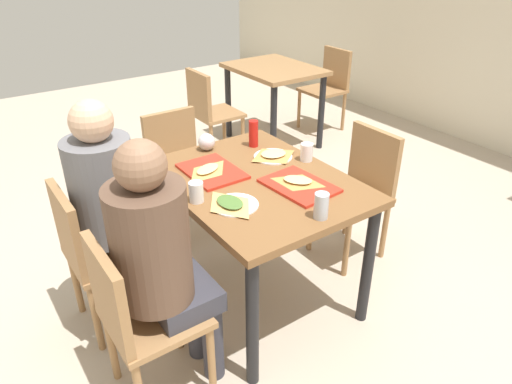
{
  "coord_description": "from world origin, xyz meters",
  "views": [
    {
      "loc": [
        1.79,
        -1.25,
        1.9
      ],
      "look_at": [
        0.0,
        0.0,
        0.7
      ],
      "focal_mm": 33.04,
      "sensor_mm": 36.0,
      "label": 1
    }
  ],
  "objects": [
    {
      "name": "chair_left_end",
      "position": [
        -0.94,
        0.0,
        0.49
      ],
      "size": [
        0.4,
        0.4,
        0.85
      ],
      "color": "#9E7247",
      "rests_on": "ground_plane"
    },
    {
      "name": "condiment_bottle",
      "position": [
        -0.36,
        0.24,
        0.85
      ],
      "size": [
        0.06,
        0.06,
        0.16
      ],
      "primitive_type": "cylinder",
      "color": "red",
      "rests_on": "main_table"
    },
    {
      "name": "paper_plate_near_edge",
      "position": [
        0.17,
        -0.24,
        0.78
      ],
      "size": [
        0.22,
        0.22,
        0.01
      ],
      "primitive_type": "cylinder",
      "color": "white",
      "rests_on": "main_table"
    },
    {
      "name": "chair_near_right",
      "position": [
        0.28,
        -0.81,
        0.49
      ],
      "size": [
        0.4,
        0.4,
        0.85
      ],
      "color": "#9E7247",
      "rests_on": "ground_plane"
    },
    {
      "name": "background_table",
      "position": [
        -1.83,
        1.49,
        0.64
      ],
      "size": [
        0.9,
        0.7,
        0.77
      ],
      "color": "#9E7247",
      "rests_on": "ground_plane"
    },
    {
      "name": "pizza_slice_c",
      "position": [
        -0.17,
        0.24,
        0.79
      ],
      "size": [
        0.19,
        0.22,
        0.02
      ],
      "color": "#C68C47",
      "rests_on": "paper_plate_center"
    },
    {
      "name": "chair_near_left",
      "position": [
        -0.28,
        -0.81,
        0.49
      ],
      "size": [
        0.4,
        0.4,
        0.85
      ],
      "color": "#9E7247",
      "rests_on": "ground_plane"
    },
    {
      "name": "background_chair_far",
      "position": [
        -1.83,
        2.22,
        0.49
      ],
      "size": [
        0.4,
        0.4,
        0.85
      ],
      "color": "#9E7247",
      "rests_on": "ground_plane"
    },
    {
      "name": "background_chair_near",
      "position": [
        -1.83,
        0.75,
        0.49
      ],
      "size": [
        0.4,
        0.4,
        0.85
      ],
      "color": "#9E7247",
      "rests_on": "ground_plane"
    },
    {
      "name": "person_in_red",
      "position": [
        -0.28,
        -0.67,
        0.74
      ],
      "size": [
        0.32,
        0.42,
        1.26
      ],
      "color": "#383842",
      "rests_on": "ground_plane"
    },
    {
      "name": "person_in_brown_jacket",
      "position": [
        0.28,
        -0.67,
        0.74
      ],
      "size": [
        0.32,
        0.42,
        1.26
      ],
      "color": "#383842",
      "rests_on": "ground_plane"
    },
    {
      "name": "pizza_slice_a",
      "position": [
        -0.19,
        -0.18,
        0.8
      ],
      "size": [
        0.21,
        0.25,
        0.02
      ],
      "color": "tan",
      "rests_on": "tray_red_near"
    },
    {
      "name": "plastic_cup_b",
      "position": [
        0.03,
        -0.36,
        0.82
      ],
      "size": [
        0.07,
        0.07,
        0.1
      ],
      "primitive_type": "cylinder",
      "color": "white",
      "rests_on": "main_table"
    },
    {
      "name": "chair_far_side",
      "position": [
        0.0,
        0.81,
        0.49
      ],
      "size": [
        0.4,
        0.4,
        0.85
      ],
      "color": "#9E7247",
      "rests_on": "ground_plane"
    },
    {
      "name": "soda_can",
      "position": [
        0.48,
        0.02,
        0.83
      ],
      "size": [
        0.07,
        0.07,
        0.12
      ],
      "primitive_type": "cylinder",
      "color": "#B7BCC6",
      "rests_on": "main_table"
    },
    {
      "name": "pizza_slice_b",
      "position": [
        0.18,
        0.13,
        0.8
      ],
      "size": [
        0.25,
        0.23,
        0.02
      ],
      "color": "#C68C47",
      "rests_on": "tray_red_far"
    },
    {
      "name": "pizza_slice_d",
      "position": [
        0.16,
        -0.26,
        0.79
      ],
      "size": [
        0.22,
        0.16,
        0.02
      ],
      "color": "#DBAD60",
      "rests_on": "paper_plate_near_edge"
    },
    {
      "name": "main_table",
      "position": [
        0.0,
        0.0,
        0.67
      ],
      "size": [
        1.12,
        0.86,
        0.77
      ],
      "color": "brown",
      "rests_on": "ground_plane"
    },
    {
      "name": "plastic_cup_a",
      "position": [
        -0.03,
        0.36,
        0.82
      ],
      "size": [
        0.07,
        0.07,
        0.1
      ],
      "primitive_type": "cylinder",
      "color": "white",
      "rests_on": "main_table"
    },
    {
      "name": "tray_red_far",
      "position": [
        0.2,
        0.13,
        0.78
      ],
      "size": [
        0.38,
        0.29,
        0.02
      ],
      "primitive_type": "cube",
      "rotation": [
        0.0,
        0.0,
        0.08
      ],
      "color": "red",
      "rests_on": "main_table"
    },
    {
      "name": "tray_red_near",
      "position": [
        -0.2,
        -0.15,
        0.78
      ],
      "size": [
        0.36,
        0.26,
        0.02
      ],
      "primitive_type": "cube",
      "rotation": [
        0.0,
        0.0,
        -0.0
      ],
      "color": "red",
      "rests_on": "main_table"
    },
    {
      "name": "ground_plane",
      "position": [
        0.0,
        0.0,
        -0.01
      ],
      "size": [
        10.0,
        10.0,
        0.02
      ],
      "primitive_type": "cube",
      "color": "#B7A893"
    },
    {
      "name": "paper_plate_center",
      "position": [
        -0.17,
        0.24,
        0.78
      ],
      "size": [
        0.22,
        0.22,
        0.01
      ],
      "primitive_type": "cylinder",
      "color": "white",
      "rests_on": "main_table"
    },
    {
      "name": "foil_bundle",
      "position": [
        -0.48,
        -0.02,
        0.82
      ],
      "size": [
        0.1,
        0.1,
        0.1
      ],
      "primitive_type": "sphere",
      "color": "silver",
      "rests_on": "main_table"
    }
  ]
}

